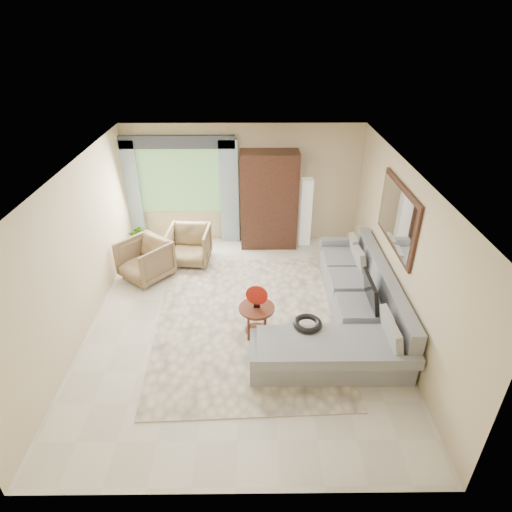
{
  "coord_description": "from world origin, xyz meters",
  "views": [
    {
      "loc": [
        0.2,
        -5.73,
        4.55
      ],
      "look_at": [
        0.25,
        0.35,
        1.05
      ],
      "focal_mm": 30.0,
      "sensor_mm": 36.0,
      "label": 1
    }
  ],
  "objects_px": {
    "coffee_table": "(257,321)",
    "sectional_sofa": "(350,313)",
    "potted_plant": "(140,236)",
    "armoire": "(269,200)",
    "floor_lamp": "(306,212)",
    "armchair_right": "(189,245)",
    "tv_screen": "(371,292)",
    "armchair_left": "(145,260)"
  },
  "relations": [
    {
      "from": "armoire",
      "to": "floor_lamp",
      "type": "relative_size",
      "value": 1.4
    },
    {
      "from": "potted_plant",
      "to": "tv_screen",
      "type": "bearing_deg",
      "value": -33.3
    },
    {
      "from": "tv_screen",
      "to": "potted_plant",
      "type": "distance_m",
      "value": 5.18
    },
    {
      "from": "sectional_sofa",
      "to": "armchair_left",
      "type": "distance_m",
      "value": 3.98
    },
    {
      "from": "coffee_table",
      "to": "sectional_sofa",
      "type": "bearing_deg",
      "value": 8.11
    },
    {
      "from": "coffee_table",
      "to": "armchair_right",
      "type": "bearing_deg",
      "value": 119.99
    },
    {
      "from": "sectional_sofa",
      "to": "coffee_table",
      "type": "bearing_deg",
      "value": -171.89
    },
    {
      "from": "armchair_left",
      "to": "armoire",
      "type": "relative_size",
      "value": 0.41
    },
    {
      "from": "armchair_right",
      "to": "armoire",
      "type": "relative_size",
      "value": 0.4
    },
    {
      "from": "armchair_left",
      "to": "coffee_table",
      "type": "bearing_deg",
      "value": -0.2
    },
    {
      "from": "armoire",
      "to": "tv_screen",
      "type": "bearing_deg",
      "value": -62.95
    },
    {
      "from": "armoire",
      "to": "floor_lamp",
      "type": "distance_m",
      "value": 0.86
    },
    {
      "from": "potted_plant",
      "to": "armoire",
      "type": "relative_size",
      "value": 0.26
    },
    {
      "from": "sectional_sofa",
      "to": "floor_lamp",
      "type": "relative_size",
      "value": 2.31
    },
    {
      "from": "armchair_left",
      "to": "armoire",
      "type": "bearing_deg",
      "value": 68.51
    },
    {
      "from": "coffee_table",
      "to": "tv_screen",
      "type": "bearing_deg",
      "value": 5.64
    },
    {
      "from": "tv_screen",
      "to": "coffee_table",
      "type": "height_order",
      "value": "tv_screen"
    },
    {
      "from": "sectional_sofa",
      "to": "armoire",
      "type": "relative_size",
      "value": 1.65
    },
    {
      "from": "sectional_sofa",
      "to": "armchair_right",
      "type": "relative_size",
      "value": 4.14
    },
    {
      "from": "armchair_left",
      "to": "armoire",
      "type": "xyz_separation_m",
      "value": [
        2.43,
        1.35,
        0.66
      ]
    },
    {
      "from": "coffee_table",
      "to": "potted_plant",
      "type": "distance_m",
      "value": 3.93
    },
    {
      "from": "sectional_sofa",
      "to": "tv_screen",
      "type": "height_order",
      "value": "tv_screen"
    },
    {
      "from": "tv_screen",
      "to": "floor_lamp",
      "type": "xyz_separation_m",
      "value": [
        -0.7,
        3.0,
        0.03
      ]
    },
    {
      "from": "coffee_table",
      "to": "armoire",
      "type": "height_order",
      "value": "armoire"
    },
    {
      "from": "floor_lamp",
      "to": "armchair_left",
      "type": "bearing_deg",
      "value": -156.41
    },
    {
      "from": "sectional_sofa",
      "to": "armoire",
      "type": "xyz_separation_m",
      "value": [
        -1.23,
        2.9,
        0.77
      ]
    },
    {
      "from": "tv_screen",
      "to": "potted_plant",
      "type": "relative_size",
      "value": 1.38
    },
    {
      "from": "sectional_sofa",
      "to": "armchair_left",
      "type": "xyz_separation_m",
      "value": [
        -3.66,
        1.55,
        0.11
      ]
    },
    {
      "from": "armchair_right",
      "to": "potted_plant",
      "type": "xyz_separation_m",
      "value": [
        -1.16,
        0.65,
        -0.11
      ]
    },
    {
      "from": "armchair_right",
      "to": "armoire",
      "type": "distance_m",
      "value": 1.94
    },
    {
      "from": "coffee_table",
      "to": "armchair_left",
      "type": "height_order",
      "value": "armchair_left"
    },
    {
      "from": "sectional_sofa",
      "to": "armchair_left",
      "type": "relative_size",
      "value": 4.05
    },
    {
      "from": "floor_lamp",
      "to": "armchair_right",
      "type": "bearing_deg",
      "value": -161.55
    },
    {
      "from": "sectional_sofa",
      "to": "floor_lamp",
      "type": "distance_m",
      "value": 3.03
    },
    {
      "from": "sectional_sofa",
      "to": "armchair_left",
      "type": "bearing_deg",
      "value": 157.08
    },
    {
      "from": "tv_screen",
      "to": "armchair_left",
      "type": "bearing_deg",
      "value": 157.98
    },
    {
      "from": "armchair_right",
      "to": "armoire",
      "type": "height_order",
      "value": "armoire"
    },
    {
      "from": "armoire",
      "to": "armchair_right",
      "type": "bearing_deg",
      "value": -155.36
    },
    {
      "from": "sectional_sofa",
      "to": "armchair_right",
      "type": "distance_m",
      "value": 3.59
    },
    {
      "from": "armchair_left",
      "to": "armchair_right",
      "type": "relative_size",
      "value": 1.02
    },
    {
      "from": "armchair_left",
      "to": "armchair_right",
      "type": "xyz_separation_m",
      "value": [
        0.77,
        0.59,
        -0.01
      ]
    },
    {
      "from": "coffee_table",
      "to": "potted_plant",
      "type": "relative_size",
      "value": 1.05
    }
  ]
}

